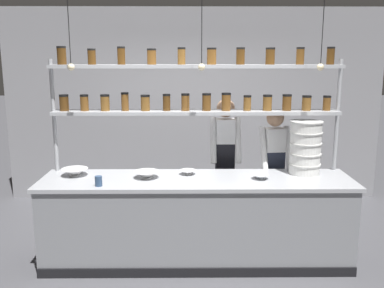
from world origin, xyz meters
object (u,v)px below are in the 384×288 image
at_px(chef_left, 225,159).
at_px(prep_bowl_near_left, 188,172).
at_px(container_stack, 305,148).
at_px(chef_center, 273,167).
at_px(prep_bowl_center_front, 261,177).
at_px(prep_bowl_center_back, 147,175).
at_px(prep_bowl_near_right, 75,172).
at_px(spice_shelf_unit, 196,93).
at_px(serving_cup_front, 99,181).

distance_m(chef_left, prep_bowl_near_left, 0.68).
relative_size(chef_left, container_stack, 2.92).
height_order(chef_center, prep_bowl_center_front, chef_center).
relative_size(prep_bowl_center_back, prep_bowl_near_right, 0.95).
bearing_deg(spice_shelf_unit, prep_bowl_center_front, -28.21).
height_order(chef_left, prep_bowl_center_front, chef_left).
height_order(prep_bowl_center_front, prep_bowl_near_right, prep_bowl_near_right).
bearing_deg(prep_bowl_center_back, chef_left, 36.53).
relative_size(spice_shelf_unit, prep_bowl_near_left, 17.58).
xyz_separation_m(spice_shelf_unit, container_stack, (1.18, -0.15, -0.57)).
height_order(chef_center, prep_bowl_center_back, chef_center).
relative_size(chef_left, chef_center, 1.07).
height_order(container_stack, prep_bowl_near_left, container_stack).
height_order(container_stack, prep_bowl_near_right, container_stack).
bearing_deg(container_stack, prep_bowl_near_left, -178.84).
bearing_deg(prep_bowl_center_back, serving_cup_front, -148.07).
height_order(prep_bowl_center_back, prep_bowl_near_right, prep_bowl_near_right).
bearing_deg(spice_shelf_unit, container_stack, -7.24).
bearing_deg(chef_center, prep_bowl_near_left, -166.39).
bearing_deg(prep_bowl_center_front, chef_center, 66.75).
bearing_deg(chef_left, serving_cup_front, -145.65).
xyz_separation_m(prep_bowl_center_front, serving_cup_front, (-1.63, -0.23, 0.03)).
xyz_separation_m(prep_bowl_near_left, serving_cup_front, (-0.88, -0.41, 0.03)).
height_order(spice_shelf_unit, prep_bowl_center_back, spice_shelf_unit).
relative_size(chef_left, prep_bowl_center_front, 9.50).
relative_size(prep_bowl_near_left, prep_bowl_center_front, 1.01).
height_order(container_stack, serving_cup_front, container_stack).
relative_size(prep_bowl_center_front, prep_bowl_center_back, 0.66).
bearing_deg(container_stack, prep_bowl_center_back, -174.60).
bearing_deg(container_stack, spice_shelf_unit, 172.76).
distance_m(prep_bowl_center_front, serving_cup_front, 1.65).
height_order(container_stack, prep_bowl_center_back, container_stack).
height_order(prep_bowl_near_left, serving_cup_front, serving_cup_front).
distance_m(chef_left, serving_cup_front, 1.61).
bearing_deg(chef_center, chef_left, 160.49).
bearing_deg(prep_bowl_center_front, chef_left, 114.13).
bearing_deg(container_stack, chef_left, 149.27).
relative_size(spice_shelf_unit, serving_cup_front, 31.16).
distance_m(prep_bowl_near_left, serving_cup_front, 0.97).
relative_size(chef_left, prep_bowl_near_left, 9.44).
distance_m(prep_bowl_center_front, prep_bowl_center_back, 1.18).
distance_m(chef_center, prep_bowl_near_left, 1.08).
xyz_separation_m(chef_left, prep_bowl_near_right, (-1.65, -0.55, -0.01)).
height_order(chef_left, prep_bowl_near_right, chef_left).
relative_size(spice_shelf_unit, chef_center, 1.99).
bearing_deg(prep_bowl_center_back, prep_bowl_near_left, 17.33).
relative_size(chef_center, serving_cup_front, 15.68).
distance_m(spice_shelf_unit, prep_bowl_near_right, 1.55).
distance_m(container_stack, prep_bowl_near_right, 2.48).
distance_m(container_stack, prep_bowl_near_left, 1.29).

